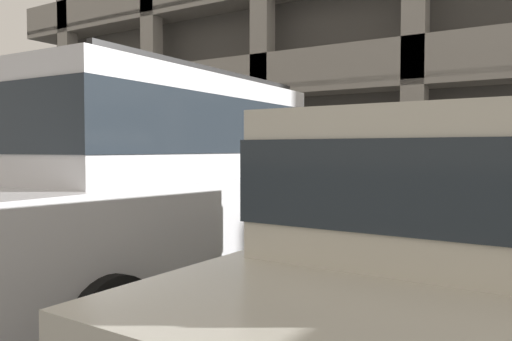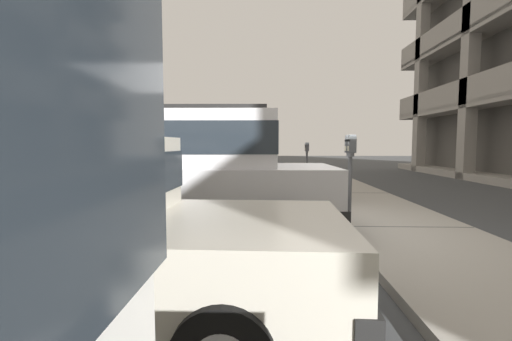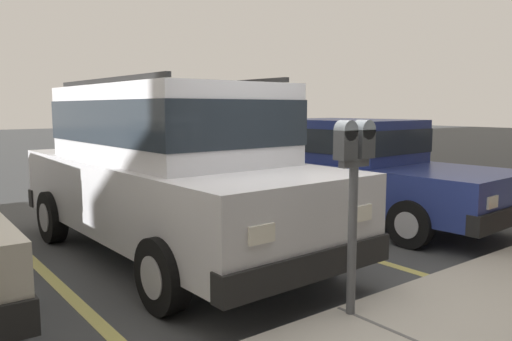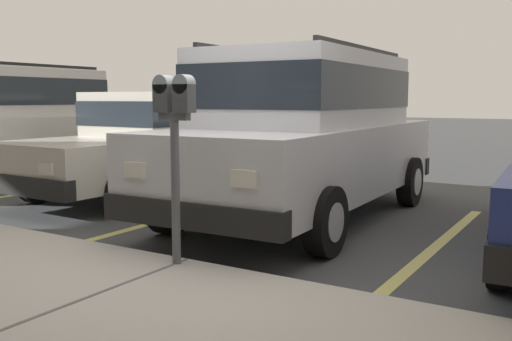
{
  "view_description": "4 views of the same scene",
  "coord_description": "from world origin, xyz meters",
  "px_view_note": "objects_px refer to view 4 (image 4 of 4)",
  "views": [
    {
      "loc": [
        3.35,
        -5.64,
        1.37
      ],
      "look_at": [
        0.18,
        -0.6,
        1.12
      ],
      "focal_mm": 35.0,
      "sensor_mm": 36.0,
      "label": 1
    },
    {
      "loc": [
        5.63,
        -0.99,
        1.47
      ],
      "look_at": [
        0.1,
        -1.19,
        1.05
      ],
      "focal_mm": 24.0,
      "sensor_mm": 36.0,
      "label": 2
    },
    {
      "loc": [
        2.87,
        2.87,
        1.73
      ],
      "look_at": [
        0.29,
        -0.49,
        1.19
      ],
      "focal_mm": 35.0,
      "sensor_mm": 36.0,
      "label": 3
    },
    {
      "loc": [
        -2.9,
        3.84,
        1.45
      ],
      "look_at": [
        -0.01,
        -0.87,
        0.75
      ],
      "focal_mm": 40.0,
      "sensor_mm": 36.0,
      "label": 4
    }
  ],
  "objects_px": {
    "silver_suv": "(305,129)",
    "dark_hatchback": "(154,140)",
    "parking_meter_near": "(175,124)",
    "blue_coupe": "(13,119)"
  },
  "relations": [
    {
      "from": "dark_hatchback",
      "to": "parking_meter_near",
      "type": "height_order",
      "value": "parking_meter_near"
    },
    {
      "from": "blue_coupe",
      "to": "silver_suv",
      "type": "bearing_deg",
      "value": 177.07
    },
    {
      "from": "silver_suv",
      "to": "dark_hatchback",
      "type": "distance_m",
      "value": 2.8
    },
    {
      "from": "dark_hatchback",
      "to": "silver_suv",
      "type": "bearing_deg",
      "value": 173.5
    },
    {
      "from": "dark_hatchback",
      "to": "blue_coupe",
      "type": "height_order",
      "value": "blue_coupe"
    },
    {
      "from": "silver_suv",
      "to": "parking_meter_near",
      "type": "relative_size",
      "value": 3.19
    },
    {
      "from": "blue_coupe",
      "to": "dark_hatchback",
      "type": "bearing_deg",
      "value": -177.91
    },
    {
      "from": "blue_coupe",
      "to": "parking_meter_near",
      "type": "bearing_deg",
      "value": 153.87
    },
    {
      "from": "silver_suv",
      "to": "parking_meter_near",
      "type": "xyz_separation_m",
      "value": [
        -0.18,
        2.66,
        0.16
      ]
    },
    {
      "from": "blue_coupe",
      "to": "parking_meter_near",
      "type": "height_order",
      "value": "blue_coupe"
    }
  ]
}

